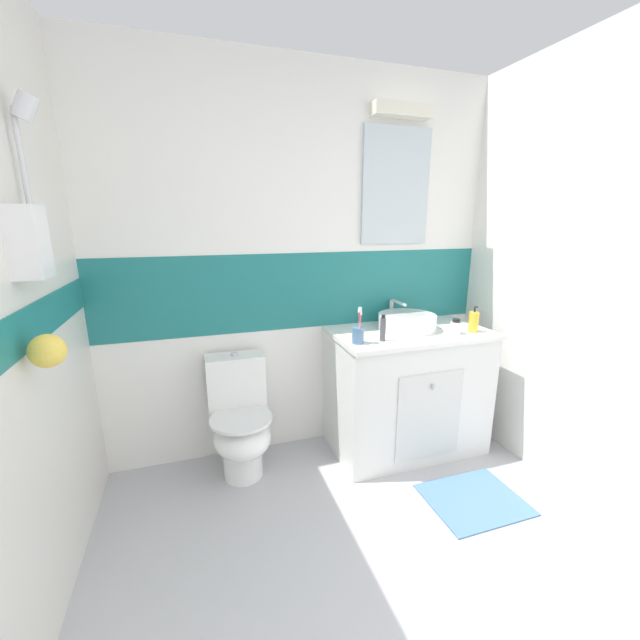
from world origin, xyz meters
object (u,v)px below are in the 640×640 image
Objects in this scene: toilet at (240,422)px; toothbrush_cup at (358,334)px; sink_basin at (407,321)px; hair_gel_jar at (456,327)px; toothpaste_tube_upright at (383,329)px; soap_dispenser at (474,322)px.

toilet is 0.91m from toothbrush_cup.
sink_basin reaches higher than toilet.
sink_basin is at bearing 140.51° from hair_gel_jar.
toothpaste_tube_upright reaches higher than hair_gel_jar.
soap_dispenser reaches higher than hair_gel_jar.
sink_basin is at bearing 152.72° from soap_dispenser.
soap_dispenser reaches higher than sink_basin.
toothbrush_cup reaches higher than soap_dispenser.
soap_dispenser is at bearing -0.31° from toothpaste_tube_upright.
toilet is at bearing 171.53° from hair_gel_jar.
sink_basin is at bearing 23.54° from toothbrush_cup.
toilet is 3.37× the size of toothbrush_cup.
sink_basin is 4.41× the size of hair_gel_jar.
toilet is 1.48m from hair_gel_jar.
sink_basin is at bearing 34.82° from toothpaste_tube_upright.
toothbrush_cup is (-0.43, -0.19, 0.01)m from sink_basin.
sink_basin is 0.47m from toothbrush_cup.
soap_dispenser is (1.50, -0.20, 0.56)m from toilet.
hair_gel_jar is at bearing -0.72° from toothbrush_cup.
toothbrush_cup is 0.67m from hair_gel_jar.
hair_gel_jar is (0.24, -0.20, -0.01)m from sink_basin.
hair_gel_jar is (0.67, -0.01, -0.02)m from toothbrush_cup.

